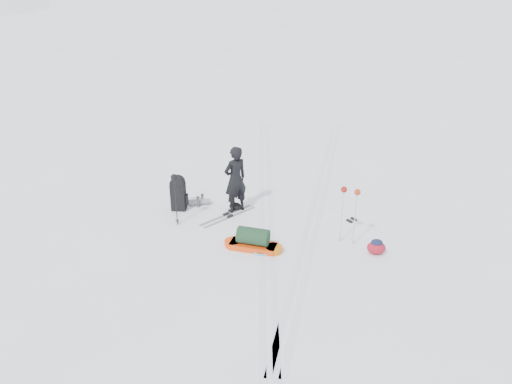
# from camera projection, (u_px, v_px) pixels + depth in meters

# --- Properties ---
(ground) EXTENTS (200.00, 200.00, 0.00)m
(ground) POSITION_uv_depth(u_px,v_px,m) (266.00, 230.00, 12.60)
(ground) COLOR white
(ground) RESTS_ON ground
(ski_tracks) EXTENTS (3.38, 17.97, 0.01)m
(ski_tracks) POSITION_uv_depth(u_px,v_px,m) (291.00, 215.00, 13.34)
(ski_tracks) COLOR silver
(ski_tracks) RESTS_ON ground
(skier) EXTENTS (0.80, 0.77, 1.85)m
(skier) POSITION_uv_depth(u_px,v_px,m) (235.00, 180.00, 13.18)
(skier) COLOR black
(skier) RESTS_ON ground
(pulk_sled) EXTENTS (1.47, 0.68, 0.54)m
(pulk_sled) POSITION_uv_depth(u_px,v_px,m) (253.00, 241.00, 11.70)
(pulk_sled) COLOR red
(pulk_sled) RESTS_ON ground
(expedition_rucksack) EXTENTS (1.01, 0.62, 0.98)m
(expedition_rucksack) POSITION_uv_depth(u_px,v_px,m) (181.00, 194.00, 13.47)
(expedition_rucksack) COLOR black
(expedition_rucksack) RESTS_ON ground
(ski_poles_black) EXTENTS (0.17, 0.21, 1.40)m
(ski_poles_black) POSITION_uv_depth(u_px,v_px,m) (174.00, 184.00, 12.40)
(ski_poles_black) COLOR black
(ski_poles_black) RESTS_ON ground
(ski_poles_silver) EXTENTS (0.44, 0.27, 1.46)m
(ski_poles_silver) POSITION_uv_depth(u_px,v_px,m) (350.00, 197.00, 11.50)
(ski_poles_silver) COLOR silver
(ski_poles_silver) RESTS_ON ground
(touring_skis_grey) EXTENTS (1.37, 1.43, 0.06)m
(touring_skis_grey) POSITION_uv_depth(u_px,v_px,m) (228.00, 216.00, 13.26)
(touring_skis_grey) COLOR #989CA1
(touring_skis_grey) RESTS_ON ground
(touring_skis_white) EXTENTS (1.41, 1.44, 0.06)m
(touring_skis_white) POSITION_uv_depth(u_px,v_px,m) (352.00, 221.00, 13.00)
(touring_skis_white) COLOR white
(touring_skis_white) RESTS_ON ground
(rope_coil) EXTENTS (0.61, 0.61, 0.06)m
(rope_coil) POSITION_uv_depth(u_px,v_px,m) (263.00, 250.00, 11.67)
(rope_coil) COLOR #53A4CB
(rope_coil) RESTS_ON ground
(small_daypack) EXTENTS (0.51, 0.44, 0.37)m
(small_daypack) POSITION_uv_depth(u_px,v_px,m) (376.00, 247.00, 11.51)
(small_daypack) COLOR maroon
(small_daypack) RESTS_ON ground
(thermos_pair) EXTENTS (0.19, 0.32, 0.31)m
(thermos_pair) POSITION_uv_depth(u_px,v_px,m) (200.00, 200.00, 13.81)
(thermos_pair) COLOR #515258
(thermos_pair) RESTS_ON ground
(stuff_sack) EXTENTS (0.36, 0.28, 0.21)m
(stuff_sack) POSITION_uv_depth(u_px,v_px,m) (235.00, 206.00, 13.58)
(stuff_sack) COLOR black
(stuff_sack) RESTS_ON ground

